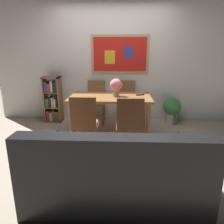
% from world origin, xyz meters
% --- Properties ---
extents(ground_plane, '(12.00, 12.00, 0.00)m').
position_xyz_m(ground_plane, '(0.00, 0.00, 0.00)').
color(ground_plane, tan).
extents(wall_back_with_painting, '(5.20, 0.14, 2.60)m').
position_xyz_m(wall_back_with_painting, '(0.00, 1.49, 1.30)').
color(wall_back_with_painting, silver).
rests_on(wall_back_with_painting, ground_plane).
extents(dining_table, '(1.46, 0.87, 0.75)m').
position_xyz_m(dining_table, '(0.00, 0.45, 0.65)').
color(dining_table, brown).
rests_on(dining_table, ground_plane).
extents(dining_chair_near_right, '(0.40, 0.41, 0.91)m').
position_xyz_m(dining_chair_near_right, '(0.33, -0.34, 0.54)').
color(dining_chair_near_right, brown).
rests_on(dining_chair_near_right, ground_plane).
extents(dining_chair_far_right, '(0.40, 0.41, 0.91)m').
position_xyz_m(dining_chair_far_right, '(0.31, 1.25, 0.54)').
color(dining_chair_far_right, brown).
rests_on(dining_chair_far_right, ground_plane).
extents(dining_chair_far_left, '(0.40, 0.41, 0.91)m').
position_xyz_m(dining_chair_far_left, '(-0.35, 1.24, 0.54)').
color(dining_chair_far_left, brown).
rests_on(dining_chair_far_left, ground_plane).
extents(dining_chair_near_left, '(0.40, 0.41, 0.91)m').
position_xyz_m(dining_chair_near_left, '(-0.35, -0.30, 0.54)').
color(dining_chair_near_left, brown).
rests_on(dining_chair_near_left, ground_plane).
extents(leather_couch, '(1.80, 0.84, 0.84)m').
position_xyz_m(leather_couch, '(0.15, -1.39, 0.31)').
color(leather_couch, black).
rests_on(leather_couch, ground_plane).
extents(bookshelf, '(0.36, 0.28, 1.00)m').
position_xyz_m(bookshelf, '(-1.31, 1.22, 0.48)').
color(bookshelf, brown).
rests_on(bookshelf, ground_plane).
extents(potted_ivy, '(0.38, 0.38, 0.59)m').
position_xyz_m(potted_ivy, '(1.30, 1.20, 0.32)').
color(potted_ivy, '#B2ADA3').
rests_on(potted_ivy, ground_plane).
extents(flower_vase, '(0.23, 0.22, 0.31)m').
position_xyz_m(flower_vase, '(0.10, 0.47, 0.93)').
color(flower_vase, tan).
rests_on(flower_vase, dining_table).
extents(tv_remote, '(0.16, 0.11, 0.02)m').
position_xyz_m(tv_remote, '(0.55, 0.57, 0.76)').
color(tv_remote, black).
rests_on(tv_remote, dining_table).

